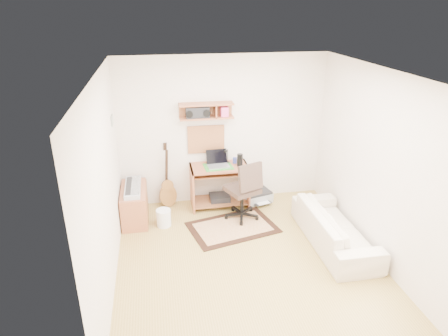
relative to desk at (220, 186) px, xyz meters
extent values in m
cube|color=#AF9049|center=(0.11, -1.73, -0.38)|extent=(3.60, 4.00, 0.01)
cube|color=white|center=(0.11, -1.73, 2.23)|extent=(3.60, 4.00, 0.01)
cube|color=silver|center=(0.11, 0.28, 0.93)|extent=(3.60, 0.01, 2.60)
cube|color=silver|center=(-1.70, -1.73, 0.93)|extent=(0.01, 4.00, 2.60)
cube|color=silver|center=(1.91, -1.73, 0.93)|extent=(0.01, 4.00, 2.60)
cube|color=#AC5F3C|center=(-0.19, 0.15, 1.32)|extent=(0.90, 0.25, 0.26)
cube|color=tan|center=(-0.19, 0.25, 0.79)|extent=(0.64, 0.03, 0.49)
cube|color=#4C8CBF|center=(-1.68, -0.23, 1.34)|extent=(0.02, 0.20, 0.15)
cylinder|color=black|center=(0.35, -0.05, 0.48)|extent=(0.10, 0.10, 0.22)
cylinder|color=#33409A|center=(0.29, 0.10, 0.43)|extent=(0.07, 0.07, 0.10)
cube|color=black|center=(-0.34, 0.15, 1.30)|extent=(0.39, 0.18, 0.20)
cube|color=beige|center=(0.08, -0.81, -0.37)|extent=(1.52, 1.19, 0.02)
cube|color=#AC5F3C|center=(-1.47, -0.24, -0.10)|extent=(0.40, 0.90, 0.55)
cube|color=#B2B5BA|center=(-1.47, -0.24, 0.21)|extent=(0.25, 0.79, 0.07)
cylinder|color=white|center=(-1.01, -0.54, -0.23)|extent=(0.26, 0.26, 0.28)
cube|color=#A5A8AA|center=(0.69, 0.05, -0.29)|extent=(0.58, 0.51, 0.19)
imported|color=beige|center=(1.49, -1.50, -0.02)|extent=(0.53, 1.82, 0.71)
camera|label=1|loc=(-1.03, -6.25, 3.00)|focal=31.92mm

